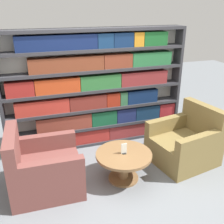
# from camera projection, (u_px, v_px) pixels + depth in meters

# --- Properties ---
(ground_plane) EXTENTS (14.00, 14.00, 0.00)m
(ground_plane) POSITION_uv_depth(u_px,v_px,m) (124.00, 186.00, 3.65)
(ground_plane) COLOR slate
(bookshelf) EXTENTS (3.10, 0.30, 2.01)m
(bookshelf) POSITION_uv_depth(u_px,v_px,m) (96.00, 90.00, 4.47)
(bookshelf) COLOR silver
(bookshelf) RESTS_ON ground_plane
(armchair_left) EXTENTS (0.94, 0.85, 0.89)m
(armchair_left) POSITION_uv_depth(u_px,v_px,m) (43.00, 170.00, 3.49)
(armchair_left) COLOR brown
(armchair_left) RESTS_ON ground_plane
(armchair_right) EXTENTS (1.04, 0.98, 0.89)m
(armchair_right) POSITION_uv_depth(u_px,v_px,m) (185.00, 144.00, 4.14)
(armchair_right) COLOR olive
(armchair_right) RESTS_ON ground_plane
(coffee_table) EXTENTS (0.79, 0.79, 0.42)m
(coffee_table) POSITION_uv_depth(u_px,v_px,m) (124.00, 161.00, 3.69)
(coffee_table) COLOR brown
(coffee_table) RESTS_ON ground_plane
(table_sign) EXTENTS (0.08, 0.06, 0.15)m
(table_sign) POSITION_uv_depth(u_px,v_px,m) (124.00, 149.00, 3.62)
(table_sign) COLOR black
(table_sign) RESTS_ON coffee_table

